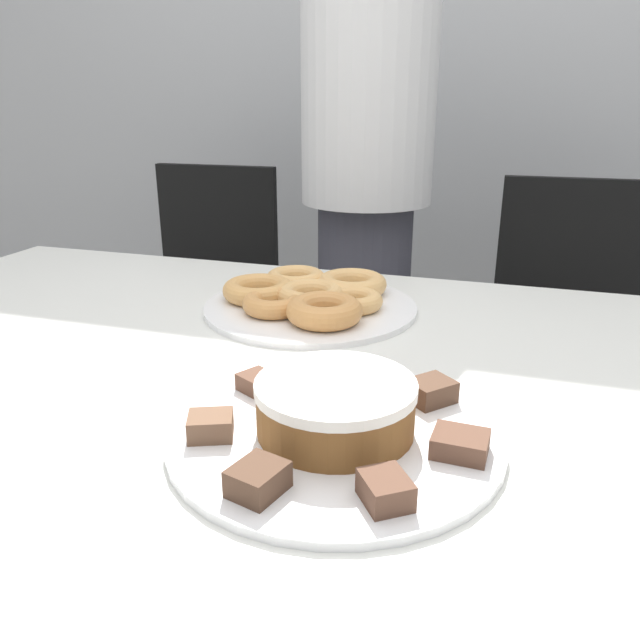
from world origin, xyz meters
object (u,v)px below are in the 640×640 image
Objects in this scene: plate_donuts at (310,307)px; frosted_cake at (336,406)px; plate_cake at (335,434)px; office_chair_left at (203,323)px; person_standing at (367,177)px; office_chair_right at (563,365)px.

plate_donuts is 0.44m from frosted_cake.
plate_donuts is at bearing 111.73° from plate_cake.
plate_cake is at bearing -56.65° from office_chair_left.
office_chair_right is at bearing 8.91° from person_standing.
office_chair_left reaches higher than frosted_cake.
plate_cake is 0.03m from frosted_cake.
frosted_cake is (0.73, -1.06, 0.36)m from office_chair_left.
office_chair_left is at bearing 124.62° from plate_cake.
office_chair_left and office_chair_right have the same top height.
plate_cake is 0.44m from plate_donuts.
office_chair_right is 0.88m from plate_donuts.
plate_donuts is (-0.49, -0.66, 0.33)m from office_chair_right.
office_chair_left reaches higher than plate_donuts.
person_standing is 0.72m from office_chair_right.
person_standing is 9.80× the size of frosted_cake.
person_standing reaches higher than frosted_cake.
frosted_cake is at bearing -68.27° from plate_donuts.
plate_donuts is at bearing 111.73° from frosted_cake.
office_chair_right reaches higher than plate_donuts.
frosted_cake reaches higher than plate_donuts.
office_chair_right reaches higher than plate_cake.
plate_cake is 0.99× the size of plate_donuts.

